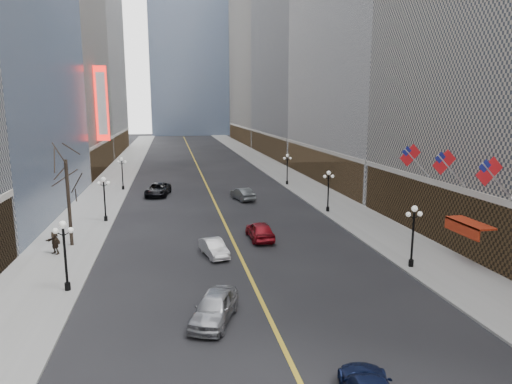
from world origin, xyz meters
name	(u,v)px	position (x,y,z in m)	size (l,w,h in m)	color
sidewalk_east	(294,180)	(14.00, 70.00, 0.07)	(6.00, 230.00, 0.15)	gray
sidewalk_west	(110,186)	(-14.00, 70.00, 0.07)	(6.00, 230.00, 0.15)	gray
lane_line	(201,174)	(0.00, 80.00, 0.01)	(0.25, 200.00, 0.02)	gold
bldg_east_c	(321,51)	(29.88, 106.00, 24.18)	(26.60, 40.60, 48.80)	gray
bldg_east_d	(278,44)	(29.90, 149.00, 31.17)	(26.60, 46.60, 62.80)	gray
bldg_west_c	(15,23)	(-29.88, 87.00, 25.19)	(26.60, 30.60, 50.80)	gray
bldg_west_d	(58,0)	(-29.92, 121.00, 36.17)	(26.60, 38.60, 72.80)	silver
streetlamp_east_1	(413,230)	(11.80, 30.00, 2.90)	(1.26, 0.44, 4.52)	black
streetlamp_east_2	(328,187)	(11.80, 48.00, 2.90)	(1.26, 0.44, 4.52)	black
streetlamp_east_3	(287,166)	(11.80, 66.00, 2.90)	(1.26, 0.44, 4.52)	black
streetlamp_west_1	(65,248)	(-11.80, 30.00, 2.90)	(1.26, 0.44, 4.52)	black
streetlamp_west_2	(104,194)	(-11.80, 48.00, 2.90)	(1.26, 0.44, 4.52)	black
streetlamp_west_3	(122,170)	(-11.80, 66.00, 2.90)	(1.26, 0.44, 4.52)	black
flag_3	(491,174)	(15.31, 27.00, 7.29)	(2.87, 0.12, 2.87)	#B2B2B7
flag_4	(446,164)	(15.31, 32.00, 7.29)	(2.87, 0.12, 2.87)	#B2B2B7
flag_5	(412,157)	(15.31, 37.00, 7.29)	(2.87, 0.12, 2.87)	#B2B2B7
awning_c	(467,224)	(16.11, 30.00, 3.08)	(1.40, 4.00, 0.93)	maroon
theatre_marquee	(102,104)	(-15.88, 80.00, 12.00)	(2.00, 0.55, 12.00)	red
tree_west_far	(66,173)	(-13.50, 40.00, 6.24)	(3.60, 3.60, 7.92)	#2D231C
car_nb_near	(215,307)	(-3.03, 24.34, 0.81)	(1.92, 4.78, 1.63)	#9C9EA3
car_nb_mid	(214,248)	(-2.00, 35.43, 0.66)	(1.39, 3.99, 1.31)	silver
car_nb_far	(158,190)	(-6.91, 61.28, 0.82)	(2.72, 5.91, 1.64)	black
car_sb_mid	(260,231)	(2.41, 39.18, 0.82)	(1.93, 4.79, 1.63)	maroon
car_sb_far	(242,194)	(3.58, 56.47, 0.77)	(1.63, 4.68, 1.54)	#4E5356
ped_west_far	(55,242)	(-14.31, 37.83, 1.08)	(1.73, 0.50, 1.86)	black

